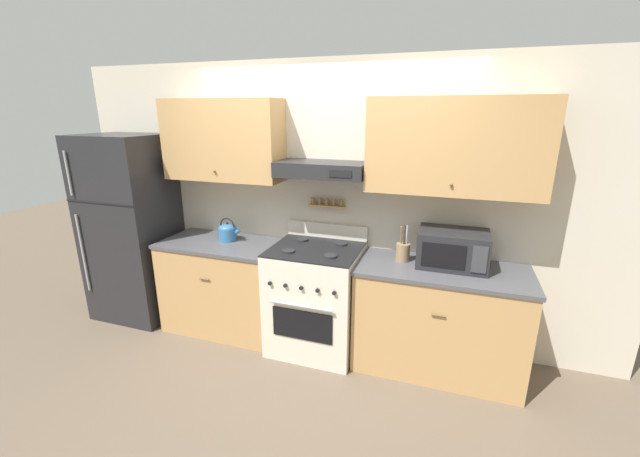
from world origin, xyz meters
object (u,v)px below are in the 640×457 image
(tea_kettle, at_px, (228,232))
(microwave, at_px, (453,249))
(utensil_crock, at_px, (403,251))
(stove_range, at_px, (316,298))
(refrigerator, at_px, (131,228))

(tea_kettle, height_order, microwave, microwave)
(tea_kettle, bearing_deg, utensil_crock, 0.00)
(stove_range, xyz_separation_m, tea_kettle, (-0.93, 0.10, 0.51))
(microwave, relative_size, utensil_crock, 1.76)
(utensil_crock, bearing_deg, microwave, 2.62)
(refrigerator, xyz_separation_m, utensil_crock, (2.76, 0.09, 0.04))
(refrigerator, bearing_deg, utensil_crock, 1.90)
(refrigerator, bearing_deg, microwave, 1.99)
(stove_range, xyz_separation_m, refrigerator, (-2.02, 0.01, 0.46))
(microwave, bearing_deg, refrigerator, -178.01)
(refrigerator, height_order, microwave, refrigerator)
(microwave, xyz_separation_m, utensil_crock, (-0.39, -0.02, -0.06))
(microwave, bearing_deg, stove_range, -174.14)
(stove_range, height_order, utensil_crock, utensil_crock)
(tea_kettle, distance_m, microwave, 2.06)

